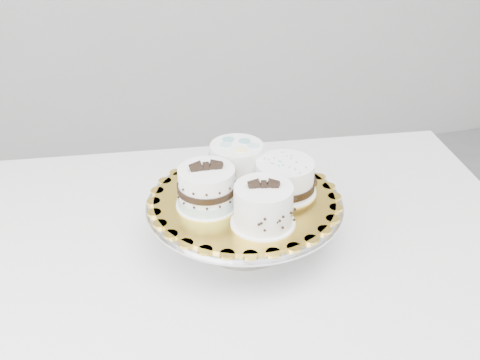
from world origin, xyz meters
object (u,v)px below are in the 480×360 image
object	(u,v)px
table	(227,271)
cake_ribbon	(285,178)
cake_swirl	(263,206)
cake_dots	(237,162)
cake_stand	(245,214)
cake_board	(245,199)
cake_banded	(207,189)

from	to	relation	value
table	cake_ribbon	world-z (taller)	cake_ribbon
cake_swirl	cake_dots	xyz separation A→B (m)	(-0.00, 0.16, 0.00)
cake_stand	cake_board	size ratio (longest dim) A/B	1.09
table	cake_banded	xyz separation A→B (m)	(-0.04, -0.02, 0.22)
cake_swirl	cake_ribbon	xyz separation A→B (m)	(0.07, 0.09, -0.01)
cake_swirl	cake_banded	distance (m)	0.12
cake_banded	cake_ribbon	world-z (taller)	cake_banded
cake_swirl	cake_dots	distance (m)	0.16
cake_banded	cake_ribbon	xyz separation A→B (m)	(0.15, 0.01, -0.00)
table	cake_board	distance (m)	0.18
cake_banded	cake_ribbon	bearing A→B (deg)	5.65
cake_board	cake_dots	bearing A→B (deg)	86.23
table	cake_swirl	size ratio (longest dim) A/B	10.56
table	cake_swirl	xyz separation A→B (m)	(0.04, -0.11, 0.22)
cake_board	cake_dots	size ratio (longest dim) A/B	2.71
cake_stand	cake_board	world-z (taller)	cake_board
cake_dots	cake_stand	bearing A→B (deg)	-99.45
table	cake_dots	distance (m)	0.23
cake_swirl	cake_banded	bearing A→B (deg)	147.18
cake_banded	table	bearing A→B (deg)	33.60
table	cake_banded	distance (m)	0.22
cake_dots	cake_ribbon	size ratio (longest dim) A/B	0.98
cake_ribbon	cake_board	bearing A→B (deg)	-174.89
cake_board	cake_swirl	size ratio (longest dim) A/B	2.75
table	cake_swirl	bearing A→B (deg)	-63.28
cake_stand	cake_dots	xyz separation A→B (m)	(0.00, 0.07, 0.07)
cake_stand	cake_ribbon	world-z (taller)	cake_ribbon
cake_swirl	cake_dots	bearing A→B (deg)	104.99
cake_dots	cake_ribbon	world-z (taller)	cake_dots
cake_dots	cake_banded	bearing A→B (deg)	-141.43
table	cake_dots	bearing A→B (deg)	62.11
cake_swirl	cake_board	bearing A→B (deg)	109.06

